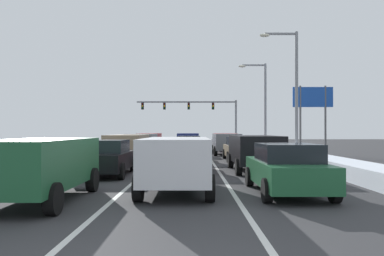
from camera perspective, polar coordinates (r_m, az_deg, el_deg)
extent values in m
plane|color=#333335|center=(24.19, -1.36, -4.93)|extent=(129.88, 129.88, 0.00)
cube|color=silver|center=(29.19, 2.17, -4.15)|extent=(0.14, 54.95, 0.01)
cube|color=silver|center=(29.25, -4.52, -4.14)|extent=(0.14, 54.95, 0.01)
cube|color=silver|center=(29.87, 12.40, -3.47)|extent=(1.63, 54.95, 0.62)
cube|color=silver|center=(30.08, -14.65, -3.31)|extent=(1.32, 54.95, 0.75)
cube|color=#1E5633|center=(12.12, 13.44, -6.39)|extent=(1.82, 4.50, 0.70)
cube|color=black|center=(11.93, 13.61, -3.58)|extent=(1.64, 2.20, 0.55)
cube|color=red|center=(9.82, 12.56, -7.09)|extent=(0.24, 0.08, 0.14)
cube|color=red|center=(10.21, 20.20, -6.82)|extent=(0.24, 0.08, 0.14)
cylinder|color=black|center=(13.50, 8.16, -7.07)|extent=(0.22, 0.66, 0.66)
cylinder|color=black|center=(13.87, 15.51, -6.88)|extent=(0.22, 0.66, 0.66)
cylinder|color=black|center=(10.47, 10.69, -9.00)|extent=(0.22, 0.66, 0.66)
cylinder|color=black|center=(10.94, 19.98, -8.61)|extent=(0.22, 0.66, 0.66)
cube|color=black|center=(18.38, 8.91, -3.07)|extent=(1.95, 4.90, 1.25)
cube|color=black|center=(16.00, 10.29, -2.48)|extent=(1.56, 0.06, 0.55)
cube|color=red|center=(15.90, 7.51, -3.85)|extent=(0.20, 0.08, 0.28)
cube|color=red|center=(16.18, 13.01, -3.78)|extent=(0.20, 0.08, 0.28)
cylinder|color=black|center=(19.98, 5.42, -4.81)|extent=(0.25, 0.74, 0.74)
cylinder|color=black|center=(20.26, 10.82, -4.74)|extent=(0.25, 0.74, 0.74)
cylinder|color=black|center=(16.61, 6.59, -5.69)|extent=(0.25, 0.74, 0.74)
cylinder|color=black|center=(16.95, 13.04, -5.58)|extent=(0.25, 0.74, 0.74)
cube|color=#937F60|center=(25.05, 6.83, -3.32)|extent=(1.82, 4.50, 0.70)
cube|color=black|center=(24.88, 6.87, -1.95)|extent=(1.64, 2.20, 0.55)
cube|color=red|center=(22.79, 5.78, -3.31)|extent=(0.24, 0.08, 0.14)
cube|color=red|center=(22.97, 9.22, -3.28)|extent=(0.24, 0.08, 0.14)
cylinder|color=black|center=(26.52, 4.50, -3.82)|extent=(0.22, 0.66, 0.66)
cylinder|color=black|center=(26.73, 8.31, -3.79)|extent=(0.22, 0.66, 0.66)
cylinder|color=black|center=(23.44, 5.13, -4.26)|extent=(0.22, 0.66, 0.66)
cylinder|color=black|center=(23.67, 9.44, -4.22)|extent=(0.22, 0.66, 0.66)
cube|color=slate|center=(30.98, 4.78, -2.01)|extent=(1.95, 4.90, 1.25)
cube|color=black|center=(28.57, 5.21, -1.59)|extent=(1.56, 0.06, 0.55)
cube|color=red|center=(28.53, 3.65, -2.34)|extent=(0.20, 0.08, 0.28)
cube|color=red|center=(28.68, 6.76, -2.33)|extent=(0.20, 0.08, 0.28)
cylinder|color=black|center=(32.63, 2.85, -3.12)|extent=(0.25, 0.74, 0.74)
cylinder|color=black|center=(32.79, 6.18, -3.10)|extent=(0.25, 0.74, 0.74)
cylinder|color=black|center=(29.24, 3.21, -3.42)|extent=(0.25, 0.74, 0.74)
cylinder|color=black|center=(29.42, 6.93, -3.40)|extent=(0.25, 0.74, 0.74)
cube|color=maroon|center=(37.36, 4.58, -1.74)|extent=(1.95, 4.90, 1.25)
cube|color=black|center=(34.96, 4.91, -1.38)|extent=(1.56, 0.06, 0.55)
cube|color=red|center=(34.91, 3.64, -2.00)|extent=(0.20, 0.08, 0.28)
cube|color=red|center=(35.05, 6.18, -1.99)|extent=(0.20, 0.08, 0.28)
cylinder|color=black|center=(39.01, 2.97, -2.68)|extent=(0.25, 0.74, 0.74)
cylinder|color=black|center=(39.17, 5.76, -2.67)|extent=(0.25, 0.74, 0.74)
cylinder|color=black|center=(35.62, 3.28, -2.89)|extent=(0.25, 0.74, 0.74)
cylinder|color=black|center=(35.79, 6.34, -2.88)|extent=(0.25, 0.74, 0.74)
cube|color=silver|center=(12.06, -2.56, -4.46)|extent=(1.95, 4.90, 1.25)
cube|color=black|center=(9.64, -3.13, -3.83)|extent=(1.56, 0.06, 0.55)
cube|color=red|center=(9.75, -7.73, -6.00)|extent=(0.20, 0.08, 0.28)
cube|color=red|center=(9.67, 1.52, -6.05)|extent=(0.20, 0.08, 0.28)
cylinder|color=black|center=(13.88, -6.24, -6.73)|extent=(0.25, 0.74, 0.74)
cylinder|color=black|center=(13.81, 1.72, -6.76)|extent=(0.25, 0.74, 0.74)
cylinder|color=black|center=(10.53, -8.19, -8.74)|extent=(0.25, 0.74, 0.74)
cylinder|color=black|center=(10.44, 2.37, -8.81)|extent=(0.25, 0.74, 0.74)
cube|color=maroon|center=(18.35, -1.46, -4.38)|extent=(1.82, 4.50, 0.70)
cube|color=black|center=(18.17, -1.47, -2.51)|extent=(1.64, 2.20, 0.55)
cube|color=red|center=(16.18, -4.08, -4.48)|extent=(0.24, 0.08, 0.14)
cube|color=red|center=(16.15, 0.84, -4.49)|extent=(0.24, 0.08, 0.14)
cylinder|color=black|center=(19.96, -3.93, -4.92)|extent=(0.22, 0.66, 0.66)
cylinder|color=black|center=(19.93, 1.20, -4.93)|extent=(0.22, 0.66, 0.66)
cylinder|color=black|center=(16.88, -4.61, -5.74)|extent=(0.22, 0.66, 0.66)
cylinder|color=black|center=(16.84, 1.48, -5.76)|extent=(0.22, 0.66, 0.66)
cube|color=#38383D|center=(24.34, -0.80, -3.41)|extent=(1.82, 4.50, 0.70)
cube|color=black|center=(24.17, -0.80, -2.00)|extent=(1.64, 2.20, 0.55)
cube|color=red|center=(22.15, -2.64, -3.39)|extent=(0.24, 0.08, 0.14)
cube|color=red|center=(22.14, 0.94, -3.39)|extent=(0.24, 0.08, 0.14)
cylinder|color=black|center=(25.93, -2.74, -3.89)|extent=(0.22, 0.66, 0.66)
cylinder|color=black|center=(25.91, 1.21, -3.90)|extent=(0.22, 0.66, 0.66)
cylinder|color=black|center=(22.84, -3.07, -4.36)|extent=(0.22, 0.66, 0.66)
cylinder|color=black|center=(22.82, 1.41, -4.36)|extent=(0.22, 0.66, 0.66)
cube|color=#B7BABF|center=(29.90, -0.71, -2.86)|extent=(1.82, 4.50, 0.70)
cube|color=black|center=(29.73, -0.71, -1.71)|extent=(1.64, 2.20, 0.55)
cube|color=red|center=(27.71, -2.17, -2.80)|extent=(0.24, 0.08, 0.14)
cube|color=red|center=(27.70, 0.69, -2.80)|extent=(0.24, 0.08, 0.14)
cylinder|color=black|center=(31.48, -2.31, -3.28)|extent=(0.22, 0.66, 0.66)
cylinder|color=black|center=(31.47, 0.94, -3.29)|extent=(0.22, 0.66, 0.66)
cylinder|color=black|center=(28.39, -2.53, -3.59)|extent=(0.22, 0.66, 0.66)
cylinder|color=black|center=(28.38, 1.07, -3.60)|extent=(0.22, 0.66, 0.66)
cube|color=navy|center=(36.76, -0.86, -1.76)|extent=(1.95, 4.90, 1.25)
cube|color=black|center=(34.34, -0.90, -1.40)|extent=(1.56, 0.06, 0.55)
cube|color=red|center=(34.38, -2.20, -2.02)|extent=(0.20, 0.08, 0.28)
cube|color=red|center=(34.36, 0.40, -2.02)|extent=(0.20, 0.08, 0.28)
cylinder|color=black|center=(38.50, -2.26, -2.71)|extent=(0.25, 0.74, 0.74)
cylinder|color=black|center=(38.48, 0.59, -2.71)|extent=(0.25, 0.74, 0.74)
cylinder|color=black|center=(35.10, -2.45, -2.93)|extent=(0.25, 0.74, 0.74)
cylinder|color=black|center=(35.08, 0.67, -2.93)|extent=(0.25, 0.74, 0.74)
cube|color=#1E5633|center=(11.17, -21.67, -4.75)|extent=(1.95, 4.90, 1.25)
cube|color=red|center=(8.67, -22.66, -6.66)|extent=(0.20, 0.08, 0.28)
cylinder|color=black|center=(13.16, -22.86, -7.04)|extent=(0.25, 0.74, 0.74)
cylinder|color=black|center=(12.55, -14.72, -7.38)|extent=(0.25, 0.74, 0.74)
cylinder|color=black|center=(9.33, -20.00, -9.79)|extent=(0.25, 0.74, 0.74)
cube|color=black|center=(16.99, -12.67, -4.68)|extent=(1.82, 4.50, 0.70)
cube|color=black|center=(16.81, -12.78, -2.66)|extent=(1.64, 2.20, 0.55)
cube|color=red|center=(15.03, -17.06, -4.77)|extent=(0.24, 0.08, 0.14)
cube|color=red|center=(14.69, -11.87, -4.88)|extent=(0.24, 0.08, 0.14)
cylinder|color=black|center=(18.72, -14.32, -5.21)|extent=(0.22, 0.66, 0.66)
cylinder|color=black|center=(18.37, -8.90, -5.31)|extent=(0.22, 0.66, 0.66)
cylinder|color=black|center=(15.74, -17.08, -6.11)|extent=(0.22, 0.66, 0.66)
cylinder|color=black|center=(15.33, -10.65, -6.28)|extent=(0.22, 0.66, 0.66)
cube|color=#937F60|center=(22.78, -9.70, -2.56)|extent=(1.95, 4.90, 1.25)
cube|color=black|center=(20.40, -10.81, -2.04)|extent=(1.56, 0.06, 0.55)
cube|color=red|center=(20.58, -12.94, -3.06)|extent=(0.20, 0.08, 0.28)
cube|color=red|center=(20.29, -8.63, -3.11)|extent=(0.20, 0.08, 0.28)
cylinder|color=black|center=(24.65, -11.25, -3.97)|extent=(0.25, 0.74, 0.74)
cylinder|color=black|center=(24.36, -6.82, -4.02)|extent=(0.25, 0.74, 0.74)
cylinder|color=black|center=(21.33, -12.99, -4.52)|extent=(0.25, 0.74, 0.74)
cylinder|color=black|center=(21.00, -7.88, -4.59)|extent=(0.25, 0.74, 0.74)
cube|color=slate|center=(30.08, -7.64, -2.05)|extent=(1.95, 4.90, 1.25)
cube|color=black|center=(27.69, -8.27, -1.62)|extent=(1.56, 0.06, 0.55)
cube|color=red|center=(27.83, -9.86, -2.38)|extent=(0.20, 0.08, 0.28)
cube|color=red|center=(27.61, -6.67, -2.40)|extent=(0.20, 0.08, 0.28)
cylinder|color=black|center=(31.92, -8.95, -3.17)|extent=(0.25, 0.74, 0.74)
cylinder|color=black|center=(31.69, -5.53, -3.19)|extent=(0.25, 0.74, 0.74)
cylinder|color=black|center=(28.57, -9.98, -3.49)|extent=(0.25, 0.74, 0.74)
cylinder|color=black|center=(28.31, -6.16, -3.52)|extent=(0.25, 0.74, 0.74)
cube|color=maroon|center=(37.24, -6.55, -1.74)|extent=(1.95, 4.90, 1.25)
cube|color=black|center=(34.84, -6.99, -1.38)|extent=(1.56, 0.06, 0.55)
cube|color=red|center=(34.96, -8.26, -1.99)|extent=(0.20, 0.08, 0.28)
cube|color=red|center=(34.78, -5.71, -2.00)|extent=(0.20, 0.08, 0.28)
cylinder|color=black|center=(39.06, -7.68, -2.67)|extent=(0.25, 0.74, 0.74)
cylinder|color=black|center=(38.86, -4.88, -2.69)|extent=(0.25, 0.74, 0.74)
cylinder|color=black|center=(35.70, -8.38, -2.88)|extent=(0.25, 0.74, 0.74)
cylinder|color=black|center=(35.48, -5.32, -2.90)|extent=(0.25, 0.74, 0.74)
cylinder|color=slate|center=(54.44, 6.20, 0.83)|extent=(0.28, 0.28, 6.20)
cube|color=slate|center=(54.24, -1.11, 3.85)|extent=(13.86, 0.20, 0.20)
cube|color=black|center=(54.27, 2.84, 3.24)|extent=(0.34, 0.34, 0.95)
sphere|color=#4C0A0A|center=(54.11, 2.85, 3.55)|extent=(0.22, 0.22, 0.22)
sphere|color=#F2AD14|center=(54.09, 2.85, 3.25)|extent=(0.22, 0.22, 0.22)
sphere|color=#0C3819|center=(54.07, 2.85, 2.95)|extent=(0.22, 0.22, 0.22)
cube|color=black|center=(54.20, -0.76, 3.24)|extent=(0.34, 0.34, 0.95)
sphere|color=#4C0A0A|center=(54.03, -0.76, 3.56)|extent=(0.22, 0.22, 0.22)
sphere|color=#F2AD14|center=(54.01, -0.76, 3.25)|extent=(0.22, 0.22, 0.22)
sphere|color=#0C3819|center=(53.99, -0.76, 2.95)|extent=(0.22, 0.22, 0.22)
cube|color=black|center=(54.33, -4.35, 3.23)|extent=(0.34, 0.34, 0.95)
sphere|color=#4C0A0A|center=(54.17, -4.37, 3.55)|extent=(0.22, 0.22, 0.22)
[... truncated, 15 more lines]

